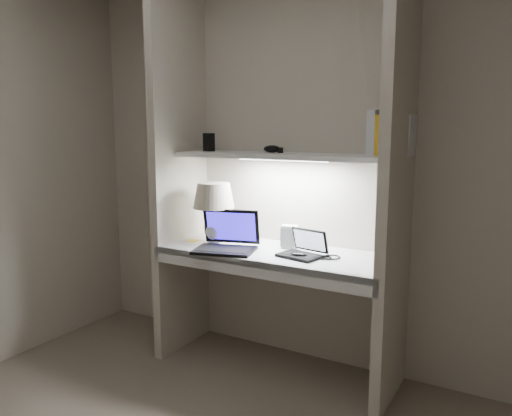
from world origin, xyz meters
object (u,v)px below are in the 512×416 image
Objects in this scene: book_row at (391,134)px; table_lamp at (214,203)px; laptop_netbook at (303,250)px; speaker at (290,237)px; laptop_main at (227,241)px.

table_lamp is at bearing -171.41° from book_row.
laptop_netbook is 0.83m from book_row.
speaker is at bearing 149.38° from laptop_netbook.
book_row is (0.44, 0.19, 0.68)m from laptop_netbook.
book_row is at bearing -14.96° from speaker.
laptop_main reaches higher than speaker.
laptop_main is 1.56× the size of laptop_netbook.
laptop_main is at bearing -32.70° from table_lamp.
table_lamp reaches higher than speaker.
laptop_netbook is 1.92× the size of speaker.
laptop_main is at bearing -157.85° from laptop_netbook.
book_row reaches higher than speaker.
laptop_main is 0.49m from laptop_netbook.
speaker is (-0.16, 0.15, 0.03)m from laptop_netbook.
laptop_netbook is at bearing -2.18° from table_lamp.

